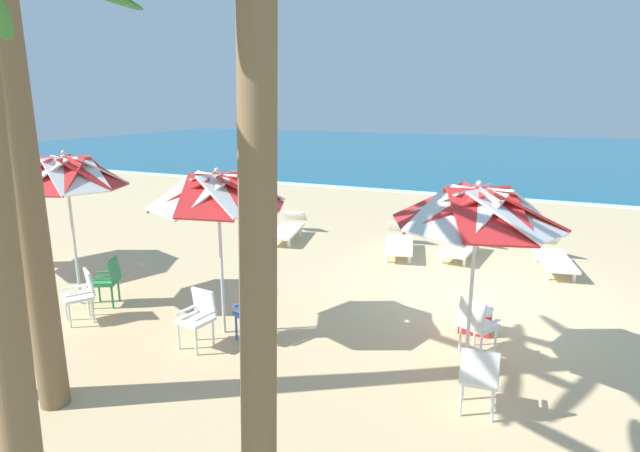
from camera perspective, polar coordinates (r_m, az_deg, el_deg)
The scene contains 20 objects.
ground_plane at distance 10.12m, azimuth 16.41°, elevation -7.57°, with size 80.00×80.00×0.00m, color #D3B784.
sea at distance 38.69m, azimuth 22.11°, elevation 7.52°, with size 80.00×36.00×0.10m, color #19607F.
surf_foam at distance 20.56m, azimuth 20.36°, elevation 2.87°, with size 80.00×0.70×0.01m, color white.
beach_umbrella_0 at distance 6.72m, azimuth 17.14°, elevation 1.81°, with size 2.18×2.18×2.63m.
plastic_chair_0 at distance 6.42m, azimuth 17.28°, elevation -15.64°, with size 0.47×0.50×0.87m.
plastic_chair_1 at distance 7.77m, azimuth 17.02°, elevation -10.28°, with size 0.60×0.62×0.87m.
beach_umbrella_1 at distance 7.77m, azimuth -11.30°, elevation 3.68°, with size 2.11×2.11×2.63m.
plastic_chair_2 at distance 7.96m, azimuth -7.20°, elevation -9.15°, with size 0.58×0.60×0.87m.
plastic_chair_3 at distance 7.90m, azimuth -13.42°, elevation -9.62°, with size 0.50×0.52×0.87m.
beach_umbrella_2 at distance 9.81m, azimuth -26.45°, elevation 5.18°, with size 2.04×2.04×2.77m.
plastic_chair_4 at distance 9.40m, azimuth -25.01°, elevation -6.75°, with size 0.61×0.62×0.87m.
plastic_chair_5 at distance 9.92m, azimuth -22.56°, elevation -5.45°, with size 0.61×0.59×0.87m.
plastic_chair_6 at distance 13.07m, azimuth -29.95°, elevation -1.78°, with size 0.61×0.60×0.87m.
sun_lounger_0 at distance 12.33m, azimuth 24.51°, elevation -3.05°, with size 1.03×2.23×0.62m.
sun_lounger_1 at distance 12.61m, azimuth 15.64°, elevation -1.94°, with size 0.85×2.20×0.62m.
sun_lounger_2 at distance 12.52m, azimuth 8.83°, elevation -1.70°, with size 1.10×2.23×0.62m.
sun_lounger_3 at distance 13.69m, azimuth -3.65°, elevation -0.23°, with size 1.08×2.23×0.62m.
palm_tree_1 at distance 3.92m, azimuth -6.94°, elevation 9.66°, with size 3.01×2.93×5.47m.
palm_tree_2 at distance 6.40m, azimuth -31.02°, elevation 13.14°, with size 2.91×3.43×6.21m.
cooler_box at distance 8.60m, azimuth 16.93°, elevation -10.02°, with size 0.50×0.34×0.40m.
Camera 1 is at (1.00, -9.41, 3.58)m, focal length 28.71 mm.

